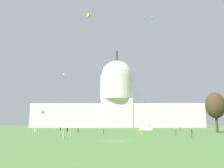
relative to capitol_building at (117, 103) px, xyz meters
name	(u,v)px	position (x,y,z in m)	size (l,w,h in m)	color
ground_plane	(115,141)	(-1.28, -150.74, -21.15)	(800.00, 800.00, 0.00)	#4C7538
capitol_building	(117,103)	(0.00, 0.00, 0.00)	(144.30, 28.98, 68.04)	beige
event_tent	(146,124)	(13.06, -85.06, -18.24)	(5.72, 6.41, 5.85)	white
tree_east_mid	(215,105)	(33.63, -113.67, -11.88)	(8.38, 8.15, 13.90)	#42301E
person_maroon_front_left	(78,131)	(-13.43, -117.75, -20.37)	(0.44, 0.44, 1.71)	maroon
person_orange_back_right	(142,132)	(6.53, -125.44, -20.42)	(0.64, 0.64, 1.62)	orange
person_black_lawn_far_right	(67,130)	(-19.42, -106.26, -20.41)	(0.50, 0.50, 1.64)	black
person_purple_near_tent	(103,131)	(-4.74, -124.85, -20.32)	(0.54, 0.54, 1.80)	#703D93
person_olive_aisle_center	(191,134)	(15.21, -141.72, -20.34)	(0.35, 0.35, 1.73)	olive
person_white_front_right	(35,130)	(-30.92, -108.45, -20.42)	(0.55, 0.55, 1.61)	silver
person_tan_edge_east	(71,133)	(-12.29, -134.68, -20.46)	(0.37, 0.37, 1.50)	tan
person_navy_deep_crowd	(60,129)	(-25.83, -91.15, -20.46)	(0.63, 0.63, 1.55)	navy
person_tan_front_center	(59,129)	(-25.29, -95.21, -20.40)	(0.52, 0.52, 1.64)	tan
person_tan_near_tree_east	(64,135)	(-11.33, -146.57, -20.42)	(0.35, 0.35, 1.58)	tan
person_red_edge_west	(176,132)	(14.85, -130.84, -20.33)	(0.38, 0.38, 1.76)	red
person_purple_back_center	(180,129)	(25.69, -96.68, -20.36)	(0.40, 0.40, 1.72)	#703D93
person_navy_mid_left	(192,132)	(21.93, -122.33, -20.50)	(0.56, 0.56, 1.46)	navy
kite_green_low	(144,103)	(16.03, -56.52, -5.46)	(1.47, 0.62, 3.40)	green
kite_turquoise_mid	(137,93)	(11.83, -57.21, 0.15)	(0.86, 0.84, 2.14)	teal
kite_white_mid	(64,74)	(-32.79, -60.73, 11.52)	(1.23, 1.18, 4.35)	white
kite_black_low	(43,112)	(-39.40, -74.64, -12.16)	(0.99, 0.97, 2.85)	black
kite_cyan_high	(152,18)	(17.63, -85.27, 35.43)	(0.85, 0.93, 3.81)	#33BCDB
kite_yellow_high	(89,16)	(-12.14, -107.08, 25.68)	(1.50, 1.52, 2.71)	yellow
kite_magenta_mid	(144,101)	(18.89, -38.55, -2.93)	(0.97, 0.94, 3.46)	#D1339E
kite_orange_mid	(137,95)	(13.81, -37.12, 2.07)	(1.10, 1.43, 0.17)	orange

